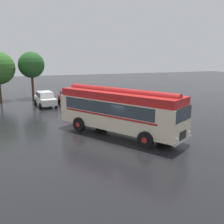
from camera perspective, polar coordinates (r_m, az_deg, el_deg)
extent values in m
plane|color=black|center=(19.23, 2.91, -5.31)|extent=(120.00, 120.00, 0.00)
cube|color=beige|center=(19.29, 1.55, -0.32)|extent=(7.30, 9.86, 2.10)
cube|color=red|center=(19.05, 1.57, 3.59)|extent=(7.02, 9.58, 0.56)
cylinder|color=red|center=(19.01, 1.57, 4.36)|extent=(5.41, 8.45, 0.60)
cube|color=#2D3842|center=(20.35, 3.03, 1.98)|extent=(4.15, 6.87, 0.84)
cube|color=#2D3842|center=(18.39, -1.57, 0.86)|extent=(4.15, 6.87, 0.84)
cube|color=red|center=(20.40, 3.24, 0.45)|extent=(4.25, 7.04, 0.12)
cube|color=red|center=(18.45, -1.32, -0.82)|extent=(4.25, 7.04, 0.12)
cube|color=#2D3842|center=(16.68, 15.42, -0.43)|extent=(1.90, 1.16, 0.88)
cube|color=black|center=(17.03, 15.17, -4.94)|extent=(0.80, 0.52, 0.56)
cube|color=silver|center=(17.12, 15.17, -6.00)|extent=(2.09, 1.31, 0.16)
sphere|color=white|center=(17.83, 16.37, -4.32)|extent=(0.22, 0.22, 0.22)
sphere|color=white|center=(16.25, 13.91, -5.82)|extent=(0.22, 0.22, 0.22)
cylinder|color=black|center=(19.03, 11.40, -4.01)|extent=(0.81, 1.09, 1.10)
cylinder|color=red|center=(19.03, 11.40, -4.01)|extent=(0.47, 0.49, 0.39)
cylinder|color=black|center=(16.86, 7.29, -6.02)|extent=(0.81, 1.09, 1.10)
cylinder|color=red|center=(16.86, 7.29, -6.02)|extent=(0.47, 0.49, 0.39)
cylinder|color=black|center=(22.30, -2.39, -1.35)|extent=(0.81, 1.09, 1.10)
cylinder|color=red|center=(22.30, -2.39, -1.35)|extent=(0.47, 0.49, 0.39)
cylinder|color=black|center=(20.47, -7.18, -2.69)|extent=(0.81, 1.09, 1.10)
cylinder|color=red|center=(20.47, -7.18, -2.69)|extent=(0.47, 0.49, 0.39)
cube|color=silver|center=(31.22, -14.30, 2.48)|extent=(2.23, 4.38, 0.70)
cube|color=silver|center=(31.26, -14.43, 3.73)|extent=(1.76, 2.36, 0.64)
cube|color=#2D3842|center=(31.44, -13.09, 3.84)|extent=(0.27, 1.92, 0.50)
cube|color=#2D3842|center=(31.10, -15.79, 3.61)|extent=(0.27, 1.92, 0.50)
cylinder|color=black|center=(30.26, -12.06, 1.60)|extent=(0.28, 0.66, 0.64)
cylinder|color=black|center=(29.85, -15.31, 1.29)|extent=(0.28, 0.66, 0.64)
cylinder|color=black|center=(32.74, -13.31, 2.35)|extent=(0.28, 0.66, 0.64)
cylinder|color=black|center=(32.36, -16.33, 2.07)|extent=(0.28, 0.66, 0.64)
cube|color=maroon|center=(31.30, -9.44, 2.72)|extent=(1.93, 4.29, 0.70)
cube|color=maroon|center=(31.34, -9.55, 3.97)|extent=(1.61, 2.26, 0.64)
cube|color=#2D3842|center=(31.53, -8.22, 4.06)|extent=(0.13, 1.93, 0.50)
cube|color=#2D3842|center=(31.17, -10.91, 3.87)|extent=(0.13, 1.93, 0.50)
cylinder|color=black|center=(30.35, -7.21, 1.81)|extent=(0.23, 0.65, 0.64)
cylinder|color=black|center=(29.92, -10.44, 1.55)|extent=(0.23, 0.65, 0.64)
cylinder|color=black|center=(32.82, -8.49, 2.57)|extent=(0.23, 0.65, 0.64)
cylinder|color=black|center=(32.42, -11.49, 2.34)|extent=(0.23, 0.65, 0.64)
cube|color=#144C28|center=(31.16, -4.14, 2.81)|extent=(2.20, 4.38, 0.70)
cube|color=#144C28|center=(31.20, -4.20, 4.07)|extent=(1.75, 2.35, 0.64)
cube|color=#2D3842|center=(31.33, -2.83, 4.12)|extent=(0.26, 1.92, 0.50)
cube|color=#2D3842|center=(31.09, -5.58, 4.01)|extent=(0.26, 1.92, 0.50)
cylinder|color=black|center=(30.11, -2.07, 1.82)|extent=(0.28, 0.66, 0.64)
cylinder|color=black|center=(29.83, -5.39, 1.67)|extent=(0.28, 0.66, 0.64)
cylinder|color=black|center=(32.63, -2.97, 2.64)|extent=(0.28, 0.66, 0.64)
cylinder|color=black|center=(32.37, -6.04, 2.51)|extent=(0.28, 0.66, 0.64)
cylinder|color=#4C3823|center=(36.83, -23.17, 4.32)|extent=(0.27, 0.27, 2.61)
cylinder|color=#4C3823|center=(37.50, -16.87, 5.37)|extent=(0.32, 0.32, 3.19)
sphere|color=#235623|center=(37.28, -17.15, 9.79)|extent=(3.47, 3.47, 3.47)
sphere|color=#235623|center=(37.02, -17.35, 9.57)|extent=(2.33, 2.33, 2.33)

